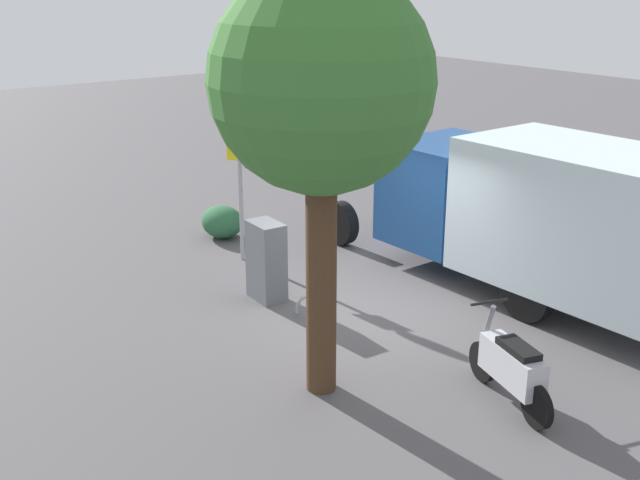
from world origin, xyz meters
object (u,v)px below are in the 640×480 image
Objects in this scene: box_truck_near at (541,209)px; motorcycle at (511,367)px; street_tree at (321,86)px; stop_sign at (239,151)px; bike_rack_hoop at (311,321)px; utility_cabinet at (266,261)px.

motorcycle is (-2.19, 3.15, -1.02)m from box_truck_near.
box_truck_near is 5.49m from street_tree.
street_tree is at bearing 160.88° from stop_sign.
motorcycle is at bearing -135.57° from street_tree.
bike_rack_hoop is at bearing 25.72° from motorcycle.
street_tree is (-0.43, 4.88, 2.49)m from box_truck_near.
street_tree is (1.76, 1.73, 3.51)m from motorcycle.
box_truck_near is 5.66× the size of utility_cabinet.
stop_sign reaches higher than utility_cabinet.
street_tree is (-4.93, 1.71, 1.89)m from stop_sign.
stop_sign is 2.35× the size of utility_cabinet.
utility_cabinet is at bearing 161.27° from stop_sign.
motorcycle is 4.29m from street_tree.
box_truck_near is at bearing -144.83° from stop_sign.
street_tree is 4.56m from bike_rack_hoop.
motorcycle is 0.32× the size of street_tree.
motorcycle is 6.88m from stop_sign.
box_truck_near is at bearing -84.94° from street_tree.
stop_sign is 3.78× the size of bike_rack_hoop.
utility_cabinet is (3.01, -1.06, -3.35)m from street_tree.
box_truck_near is 4.69m from utility_cabinet.
bike_rack_hoop is at bearing 68.16° from box_truck_near.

